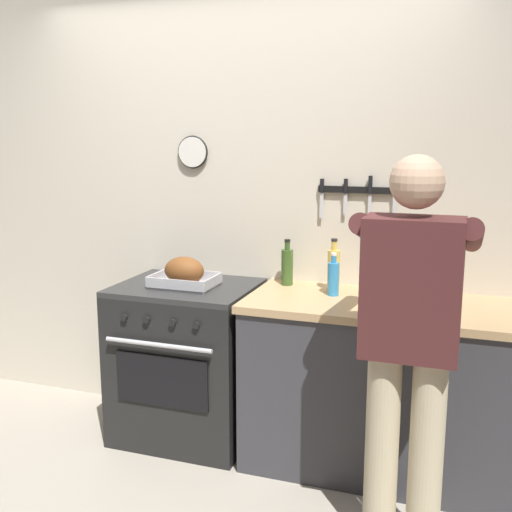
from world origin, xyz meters
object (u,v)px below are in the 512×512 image
person_cook (410,332)px  bottle_dish_soap (333,278)px  bottle_cooking_oil (334,269)px  bottle_soy_sauce (440,285)px  bottle_wine_red (416,270)px  cutting_board (421,306)px  stove (187,361)px  roasting_pan (184,274)px  bottle_olive_oil (287,266)px

person_cook → bottle_dish_soap: bearing=31.8°
bottle_cooking_oil → bottle_soy_sauce: bearing=-9.0°
bottle_wine_red → bottle_soy_sauce: (0.13, -0.17, -0.03)m
cutting_board → bottle_cooking_oil: bottle_cooking_oil is taller
cutting_board → person_cook: bearing=-89.7°
stove → roasting_pan: size_ratio=2.56×
person_cook → bottle_wine_red: person_cook is taller
stove → cutting_board: bearing=-2.2°
bottle_dish_soap → bottle_soy_sauce: (0.54, 0.00, 0.00)m
person_cook → bottle_cooking_oil: (-0.48, 0.76, 0.07)m
stove → bottle_dish_soap: 0.99m
bottle_wine_red → bottle_olive_oil: bearing=-177.4°
cutting_board → bottle_wine_red: bearing=101.2°
bottle_olive_oil → stove: bearing=-160.1°
roasting_pan → cutting_board: bearing=-0.8°
person_cook → cutting_board: bearing=-2.6°
bottle_dish_soap → stove: bearing=-176.4°
bottle_olive_oil → roasting_pan: bearing=-156.8°
person_cook → bottle_wine_red: size_ratio=5.48×
stove → bottle_cooking_oil: (0.81, 0.14, 0.57)m
bottle_cooking_oil → bottle_soy_sauce: 0.56m
roasting_pan → person_cook: bearing=-24.4°
person_cook → bottle_cooking_oil: person_cook is taller
stove → bottle_olive_oil: bearing=19.9°
roasting_pan → bottle_dish_soap: bottle_dish_soap is taller
cutting_board → bottle_soy_sauce: 0.16m
person_cook → bottle_wine_red: bearing=1.0°
cutting_board → roasting_pan: bearing=179.2°
cutting_board → bottle_cooking_oil: size_ratio=1.26×
stove → roasting_pan: 0.52m
bottle_olive_oil → bottle_cooking_oil: bearing=-10.1°
bottle_cooking_oil → bottle_wine_red: (0.42, 0.08, 0.01)m
stove → bottle_cooking_oil: 1.00m
stove → cutting_board: cutting_board is taller
stove → bottle_soy_sauce: (1.37, 0.06, 0.55)m
bottle_cooking_oil → bottle_wine_red: size_ratio=0.94×
roasting_pan → bottle_soy_sauce: bearing=3.7°
bottle_dish_soap → bottle_wine_red: bearing=23.1°
bottle_wine_red → roasting_pan: bearing=-168.2°
cutting_board → bottle_wine_red: bottle_wine_red is taller
bottle_cooking_oil → bottle_soy_sauce: (0.56, -0.09, -0.02)m
cutting_board → bottle_cooking_oil: bearing=157.9°
roasting_pan → bottle_olive_oil: size_ratio=1.36×
bottle_soy_sauce → stove: bearing=-177.6°
cutting_board → bottle_olive_oil: bearing=162.1°
roasting_pan → bottle_olive_oil: 0.57m
bottle_cooking_oil → stove: bearing=-169.9°
stove → bottle_cooking_oil: size_ratio=3.15×
roasting_pan → bottle_soy_sauce: 1.36m
bottle_wine_red → stove: bearing=-169.7°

